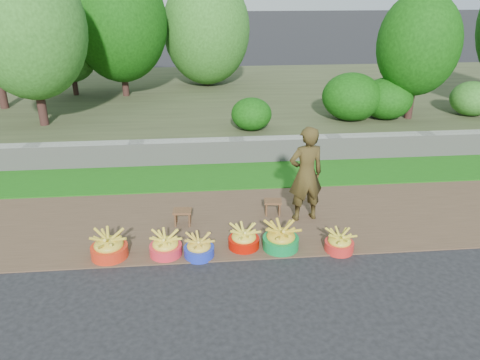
{
  "coord_description": "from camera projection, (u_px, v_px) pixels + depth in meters",
  "views": [
    {
      "loc": [
        -0.87,
        -5.87,
        3.84
      ],
      "look_at": [
        -0.19,
        1.3,
        0.75
      ],
      "focal_mm": 35.0,
      "sensor_mm": 36.0,
      "label": 1
    }
  ],
  "objects": [
    {
      "name": "retaining_wall",
      "position": [
        237.0,
        151.0,
        10.61
      ],
      "size": [
        80.0,
        0.35,
        0.55
      ],
      "primitive_type": "cube",
      "color": "gray",
      "rests_on": "ground"
    },
    {
      "name": "grass_verge",
      "position": [
        240.0,
        175.0,
        9.93
      ],
      "size": [
        80.0,
        1.5,
        0.04
      ],
      "primitive_type": "cube",
      "color": "#1A6011",
      "rests_on": "ground"
    },
    {
      "name": "earth_bank",
      "position": [
        223.0,
        101.0,
        15.1
      ],
      "size": [
        80.0,
        10.0,
        0.5
      ],
      "primitive_type": "cube",
      "color": "#3F4629",
      "rests_on": "ground"
    },
    {
      "name": "stool_left",
      "position": [
        182.0,
        213.0,
        7.85
      ],
      "size": [
        0.32,
        0.26,
        0.27
      ],
      "rotation": [
        0.0,
        0.0,
        -0.07
      ],
      "color": "brown",
      "rests_on": "dirt_shoulder"
    },
    {
      "name": "ground_plane",
      "position": [
        261.0,
        260.0,
        6.96
      ],
      "size": [
        120.0,
        120.0,
        0.0
      ],
      "primitive_type": "plane",
      "color": "black",
      "rests_on": "ground"
    },
    {
      "name": "basin_e",
      "position": [
        281.0,
        238.0,
        7.18
      ],
      "size": [
        0.56,
        0.56,
        0.41
      ],
      "color": "#0A7D36",
      "rests_on": "ground"
    },
    {
      "name": "basin_d",
      "position": [
        244.0,
        239.0,
        7.22
      ],
      "size": [
        0.48,
        0.48,
        0.36
      ],
      "color": "#B50E02",
      "rests_on": "ground"
    },
    {
      "name": "basin_a",
      "position": [
        109.0,
        247.0,
        6.96
      ],
      "size": [
        0.55,
        0.55,
        0.41
      ],
      "color": "red",
      "rests_on": "ground"
    },
    {
      "name": "vegetation",
      "position": [
        85.0,
        30.0,
        12.28
      ],
      "size": [
        32.34,
        7.65,
        4.89
      ],
      "color": "black",
      "rests_on": "earth_bank"
    },
    {
      "name": "basin_c",
      "position": [
        199.0,
        248.0,
        7.0
      ],
      "size": [
        0.45,
        0.45,
        0.34
      ],
      "color": "#1C30B5",
      "rests_on": "ground"
    },
    {
      "name": "vendor_woman",
      "position": [
        306.0,
        174.0,
        7.81
      ],
      "size": [
        0.66,
        0.49,
        1.66
      ],
      "primitive_type": "imported",
      "rotation": [
        0.0,
        0.0,
        3.31
      ],
      "color": "black",
      "rests_on": "dirt_shoulder"
    },
    {
      "name": "dirt_shoulder",
      "position": [
        251.0,
        220.0,
        8.1
      ],
      "size": [
        80.0,
        2.5,
        0.02
      ],
      "primitive_type": "cube",
      "color": "brown",
      "rests_on": "ground"
    },
    {
      "name": "basin_f",
      "position": [
        339.0,
        242.0,
        7.14
      ],
      "size": [
        0.44,
        0.44,
        0.33
      ],
      "color": "red",
      "rests_on": "ground"
    },
    {
      "name": "stool_right",
      "position": [
        273.0,
        203.0,
        8.2
      ],
      "size": [
        0.33,
        0.26,
        0.27
      ],
      "rotation": [
        0.0,
        0.0,
        -0.12
      ],
      "color": "brown",
      "rests_on": "dirt_shoulder"
    },
    {
      "name": "basin_b",
      "position": [
        166.0,
        246.0,
        7.02
      ],
      "size": [
        0.49,
        0.49,
        0.36
      ],
      "color": "red",
      "rests_on": "ground"
    }
  ]
}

